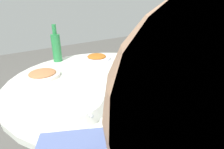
# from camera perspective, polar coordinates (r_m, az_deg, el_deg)

# --- Properties ---
(round_dining_table) EXTENTS (1.19, 1.19, 0.75)m
(round_dining_table) POSITION_cam_1_polar(r_m,az_deg,el_deg) (1.16, -2.06, -6.89)
(round_dining_table) COLOR #99999E
(round_dining_table) RESTS_ON ground
(rice_bowl) EXTENTS (0.30, 0.30, 0.09)m
(rice_bowl) POSITION_cam_1_polar(r_m,az_deg,el_deg) (1.32, 11.63, 4.39)
(rice_bowl) COLOR #B2B5BA
(rice_bowl) RESTS_ON round_dining_table
(soup_bowl) EXTENTS (0.29, 0.32, 0.07)m
(soup_bowl) POSITION_cam_1_polar(r_m,az_deg,el_deg) (0.80, -13.49, -9.68)
(soup_bowl) COLOR white
(soup_bowl) RESTS_ON round_dining_table
(dish_stirfry) EXTENTS (0.22, 0.22, 0.05)m
(dish_stirfry) POSITION_cam_1_polar(r_m,az_deg,el_deg) (1.46, -4.98, 5.54)
(dish_stirfry) COLOR silver
(dish_stirfry) RESTS_ON round_dining_table
(dish_eggplant) EXTENTS (0.19, 0.19, 0.04)m
(dish_eggplant) POSITION_cam_1_polar(r_m,az_deg,el_deg) (0.79, 12.51, -11.00)
(dish_eggplant) COLOR silver
(dish_eggplant) RESTS_ON round_dining_table
(dish_tofu_braise) EXTENTS (0.22, 0.22, 0.04)m
(dish_tofu_braise) POSITION_cam_1_polar(r_m,az_deg,el_deg) (1.21, -21.67, 0.12)
(dish_tofu_braise) COLOR silver
(dish_tofu_braise) RESTS_ON round_dining_table
(green_bottle) EXTENTS (0.07, 0.07, 0.29)m
(green_bottle) POSITION_cam_1_polar(r_m,az_deg,el_deg) (1.46, -17.66, 8.59)
(green_bottle) COLOR #267A3E
(green_bottle) RESTS_ON round_dining_table
(tea_cup_near) EXTENTS (0.07, 0.07, 0.07)m
(tea_cup_near) POSITION_cam_1_polar(r_m,az_deg,el_deg) (1.56, 3.79, 7.37)
(tea_cup_near) COLOR white
(tea_cup_near) RESTS_ON round_dining_table
(tea_cup_far) EXTENTS (0.06, 0.06, 0.06)m
(tea_cup_far) POSITION_cam_1_polar(r_m,az_deg,el_deg) (0.99, 22.28, -4.17)
(tea_cup_far) COLOR white
(tea_cup_far) RESTS_ON round_dining_table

